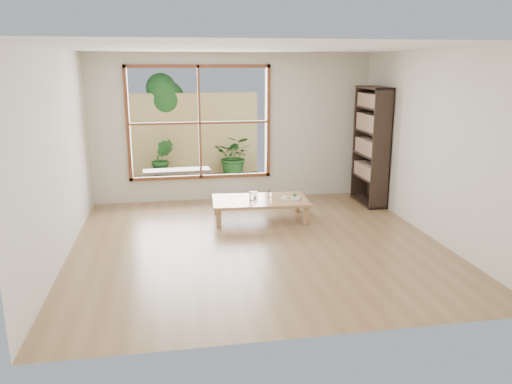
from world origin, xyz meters
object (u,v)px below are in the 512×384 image
(low_table, at_px, (260,202))
(bookshelf, at_px, (371,146))
(garden_bench, at_px, (177,173))
(food_tray, at_px, (291,197))

(low_table, relative_size, bookshelf, 0.76)
(low_table, bearing_deg, garden_bench, 124.71)
(bookshelf, relative_size, food_tray, 5.90)
(low_table, xyz_separation_m, garden_bench, (-1.26, 2.06, 0.08))
(food_tray, height_order, garden_bench, garden_bench)
(low_table, bearing_deg, bookshelf, 19.86)
(bookshelf, relative_size, garden_bench, 1.57)
(bookshelf, bearing_deg, garden_bench, 156.70)
(food_tray, xyz_separation_m, garden_bench, (-1.76, 2.11, 0.02))
(food_tray, relative_size, garden_bench, 0.27)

